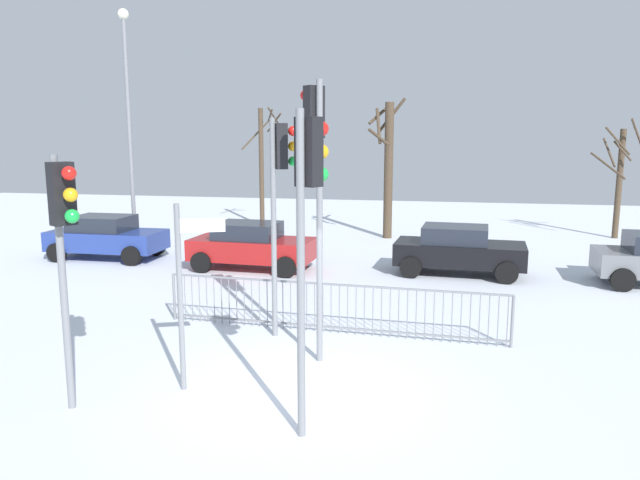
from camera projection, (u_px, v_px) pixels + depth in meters
name	position (u px, v px, depth m)	size (l,w,h in m)	color
ground_plane	(299.00, 390.00, 9.72)	(60.00, 60.00, 0.00)	silver
traffic_light_rear_left	(315.00, 159.00, 10.50)	(0.47, 0.46, 5.07)	slate
traffic_light_mid_right	(280.00, 179.00, 11.90)	(0.52, 0.41, 4.46)	slate
traffic_light_foreground_right	(308.00, 201.00, 7.81)	(0.42, 0.52, 4.44)	slate
traffic_light_foreground_left	(64.00, 227.00, 8.53)	(0.52, 0.41, 3.84)	slate
direction_sign_post	(184.00, 287.00, 9.49)	(0.74, 0.34, 3.06)	slate
pedestrian_guard_railing	(331.00, 307.00, 12.51)	(7.35, 0.46, 1.07)	slate
car_black_mid	(458.00, 249.00, 17.85)	(3.91, 2.16, 1.47)	black
car_red_near	(251.00, 245.00, 18.56)	(3.88, 2.09, 1.47)	maroon
car_blue_trailing	(106.00, 236.00, 20.17)	(3.81, 1.93, 1.47)	navy
street_lamp	(128.00, 112.00, 20.08)	(0.36, 0.36, 8.27)	slate
bare_tree_left	(619.00, 178.00, 24.00)	(2.01, 1.59, 4.82)	#473828
bare_tree_centre	(262.00, 163.00, 27.27)	(2.02, 1.73, 5.40)	#473828
bare_tree_right	(388.00, 165.00, 24.03)	(1.51, 1.75, 5.67)	#473828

